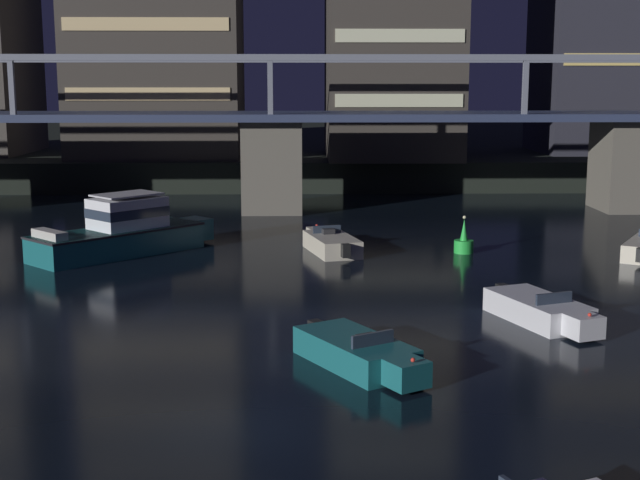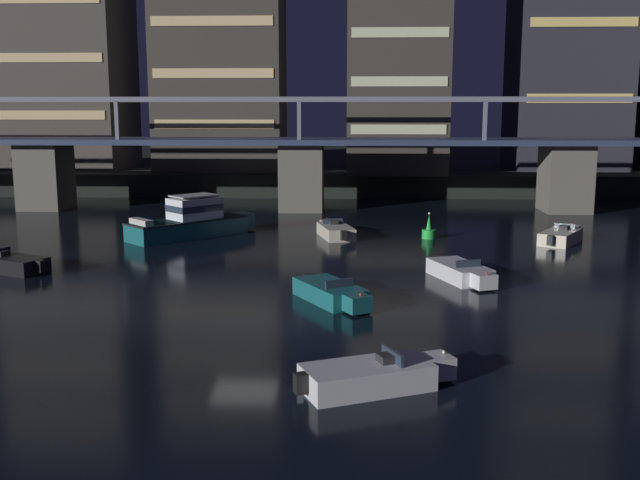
# 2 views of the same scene
# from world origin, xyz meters

# --- Properties ---
(ground_plane) EXTENTS (400.00, 400.00, 0.00)m
(ground_plane) POSITION_xyz_m (0.00, 0.00, 0.00)
(ground_plane) COLOR black
(far_riverbank) EXTENTS (240.00, 80.00, 2.20)m
(far_riverbank) POSITION_xyz_m (0.00, 82.89, 1.10)
(far_riverbank) COLOR black
(far_riverbank) RESTS_ON ground
(river_bridge) EXTENTS (93.71, 6.40, 9.38)m
(river_bridge) POSITION_xyz_m (0.00, 34.88, 4.10)
(river_bridge) COLOR #605B51
(river_bridge) RESTS_ON ground
(tower_central) EXTENTS (9.59, 11.96, 22.36)m
(tower_central) POSITION_xyz_m (8.51, 48.15, 13.23)
(tower_central) COLOR #38332D
(tower_central) RESTS_ON far_riverbank
(cabin_cruiser_near_left) EXTENTS (7.94, 7.90, 2.79)m
(cabin_cruiser_near_left) POSITION_xyz_m (-6.51, 21.20, 1.05)
(cabin_cruiser_near_left) COLOR #196066
(cabin_cruiser_near_left) RESTS_ON ground
(speedboat_near_right) EXTENTS (3.63, 4.86, 1.16)m
(speedboat_near_right) POSITION_xyz_m (3.31, 4.46, 0.41)
(speedboat_near_right) COLOR #196066
(speedboat_near_right) RESTS_ON ground
(speedboat_mid_center) EXTENTS (3.04, 5.10, 1.16)m
(speedboat_mid_center) POSITION_xyz_m (9.66, 8.97, 0.41)
(speedboat_mid_center) COLOR silver
(speedboat_mid_center) RESTS_ON ground
(speedboat_far_left) EXTENTS (2.71, 5.20, 1.16)m
(speedboat_far_left) POSITION_xyz_m (3.09, 21.46, 0.41)
(speedboat_far_left) COLOR beige
(speedboat_far_left) RESTS_ON ground
(channel_buoy) EXTENTS (0.90, 0.90, 1.76)m
(channel_buoy) POSITION_xyz_m (9.28, 21.07, 0.48)
(channel_buoy) COLOR green
(channel_buoy) RESTS_ON ground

